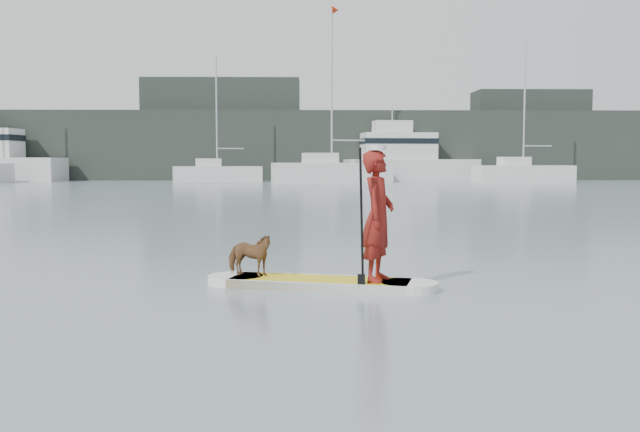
{
  "coord_description": "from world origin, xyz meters",
  "views": [
    {
      "loc": [
        -2.38,
        -11.14,
        1.78
      ],
      "look_at": [
        -2.19,
        -1.28,
        1.0
      ],
      "focal_mm": 40.0,
      "sensor_mm": 36.0,
      "label": 1
    }
  ],
  "objects_px": {
    "motor_yacht_a": "(405,159)",
    "paddler": "(378,216)",
    "dog": "(249,255)",
    "sailboat_e": "(522,172)",
    "sailboat_c": "(216,173)",
    "paddleboard": "(320,283)",
    "sailboat_d": "(331,170)"
  },
  "relations": [
    {
      "from": "motor_yacht_a",
      "to": "paddler",
      "type": "bearing_deg",
      "value": -104.69
    },
    {
      "from": "dog",
      "to": "sailboat_e",
      "type": "height_order",
      "value": "sailboat_e"
    },
    {
      "from": "sailboat_c",
      "to": "dog",
      "type": "bearing_deg",
      "value": -93.81
    },
    {
      "from": "dog",
      "to": "paddler",
      "type": "bearing_deg",
      "value": -84.16
    },
    {
      "from": "paddleboard",
      "to": "paddler",
      "type": "bearing_deg",
      "value": 0.0
    },
    {
      "from": "paddleboard",
      "to": "sailboat_c",
      "type": "relative_size",
      "value": 0.32
    },
    {
      "from": "dog",
      "to": "sailboat_e",
      "type": "xyz_separation_m",
      "value": [
        17.62,
        45.04,
        0.36
      ]
    },
    {
      "from": "paddleboard",
      "to": "sailboat_d",
      "type": "xyz_separation_m",
      "value": [
        1.71,
        45.83,
        0.91
      ]
    },
    {
      "from": "dog",
      "to": "motor_yacht_a",
      "type": "bearing_deg",
      "value": 9.85
    },
    {
      "from": "motor_yacht_a",
      "to": "sailboat_d",
      "type": "bearing_deg",
      "value": -153.08
    },
    {
      "from": "sailboat_d",
      "to": "dog",
      "type": "bearing_deg",
      "value": -103.12
    },
    {
      "from": "dog",
      "to": "sailboat_e",
      "type": "bearing_deg",
      "value": -1.1
    },
    {
      "from": "paddleboard",
      "to": "motor_yacht_a",
      "type": "relative_size",
      "value": 0.28
    },
    {
      "from": "sailboat_c",
      "to": "motor_yacht_a",
      "type": "bearing_deg",
      "value": -0.67
    },
    {
      "from": "dog",
      "to": "motor_yacht_a",
      "type": "distance_m",
      "value": 50.65
    },
    {
      "from": "dog",
      "to": "motor_yacht_a",
      "type": "xyz_separation_m",
      "value": [
        9.15,
        49.79,
        1.44
      ]
    },
    {
      "from": "dog",
      "to": "sailboat_c",
      "type": "height_order",
      "value": "sailboat_c"
    },
    {
      "from": "sailboat_e",
      "to": "motor_yacht_a",
      "type": "bearing_deg",
      "value": 144.55
    },
    {
      "from": "paddler",
      "to": "sailboat_c",
      "type": "height_order",
      "value": "sailboat_c"
    },
    {
      "from": "sailboat_d",
      "to": "motor_yacht_a",
      "type": "xyz_separation_m",
      "value": [
        6.43,
        4.22,
        0.89
      ]
    },
    {
      "from": "sailboat_c",
      "to": "motor_yacht_a",
      "type": "height_order",
      "value": "sailboat_c"
    },
    {
      "from": "paddleboard",
      "to": "sailboat_d",
      "type": "height_order",
      "value": "sailboat_d"
    },
    {
      "from": "motor_yacht_a",
      "to": "paddleboard",
      "type": "bearing_deg",
      "value": -105.6
    },
    {
      "from": "paddleboard",
      "to": "paddler",
      "type": "relative_size",
      "value": 1.8
    },
    {
      "from": "paddler",
      "to": "motor_yacht_a",
      "type": "xyz_separation_m",
      "value": [
        7.36,
        50.25,
        0.85
      ]
    },
    {
      "from": "paddleboard",
      "to": "dog",
      "type": "height_order",
      "value": "dog"
    },
    {
      "from": "paddleboard",
      "to": "sailboat_e",
      "type": "relative_size",
      "value": 0.29
    },
    {
      "from": "sailboat_e",
      "to": "paddleboard",
      "type": "bearing_deg",
      "value": -116.29
    },
    {
      "from": "sailboat_d",
      "to": "motor_yacht_a",
      "type": "distance_m",
      "value": 7.75
    },
    {
      "from": "sailboat_c",
      "to": "sailboat_d",
      "type": "xyz_separation_m",
      "value": [
        9.07,
        -1.25,
        0.23
      ]
    },
    {
      "from": "paddleboard",
      "to": "dog",
      "type": "distance_m",
      "value": 1.1
    },
    {
      "from": "paddler",
      "to": "sailboat_c",
      "type": "xyz_separation_m",
      "value": [
        -8.14,
        47.28,
        -0.28
      ]
    }
  ]
}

